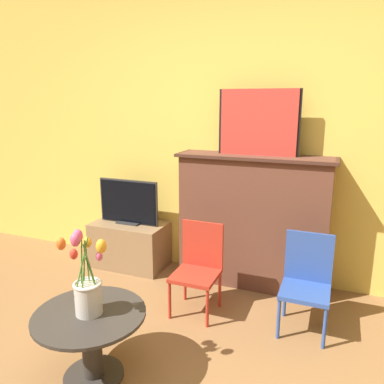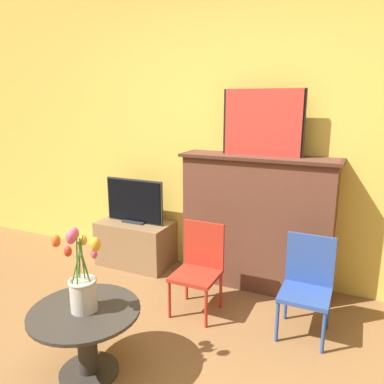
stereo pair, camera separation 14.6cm
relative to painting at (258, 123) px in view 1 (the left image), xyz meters
The scene contains 9 objects.
wall_back 0.26m from the painting, 133.91° to the left, with size 8.00×0.06×2.70m.
fireplace_mantel 0.83m from the painting, 157.23° to the right, with size 1.31×0.35×1.16m.
painting is the anchor object (origin of this frame).
tv_stand 1.71m from the painting, behind, with size 0.72×0.41×0.44m.
tv_monitor 1.44m from the painting, behind, with size 0.62×0.12×0.43m.
chair_red 1.23m from the painting, 117.39° to the right, with size 0.33×0.33×0.69m.
chair_blue 1.27m from the painting, 46.54° to the right, with size 0.33×0.33×0.69m.
side_table 1.99m from the painting, 111.71° to the right, with size 0.64×0.64×0.42m.
vase_tulips 1.83m from the painting, 111.78° to the right, with size 0.22×0.21×0.48m.
Camera 1 is at (0.81, -1.11, 1.59)m, focal length 35.00 mm.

